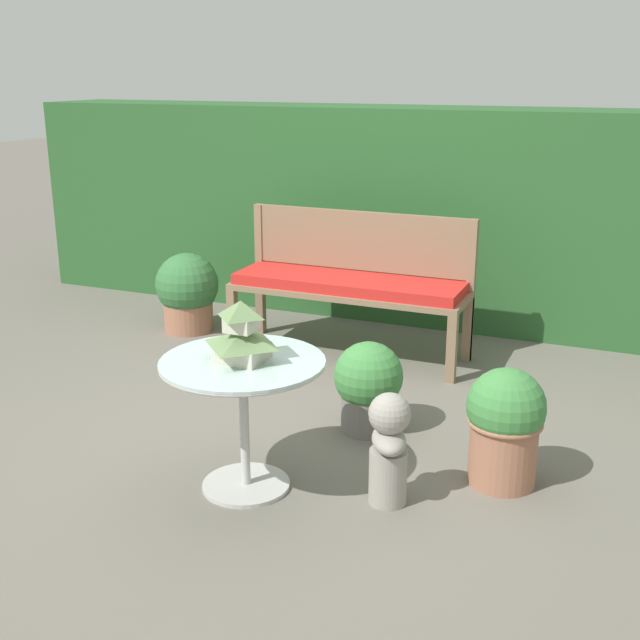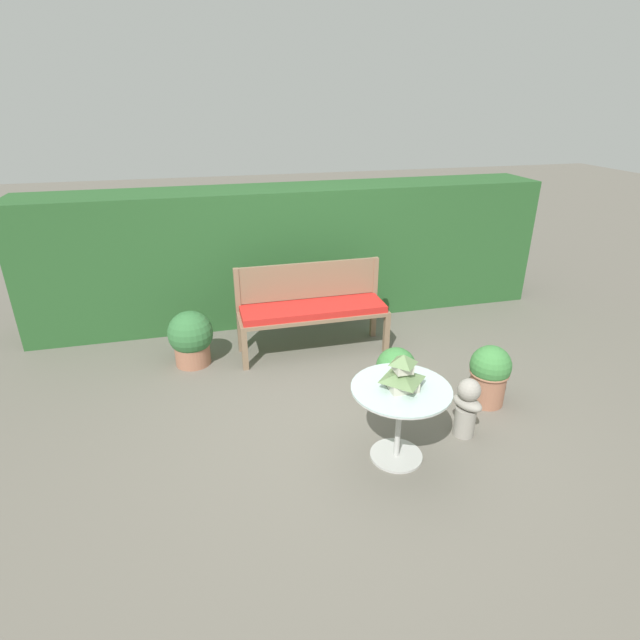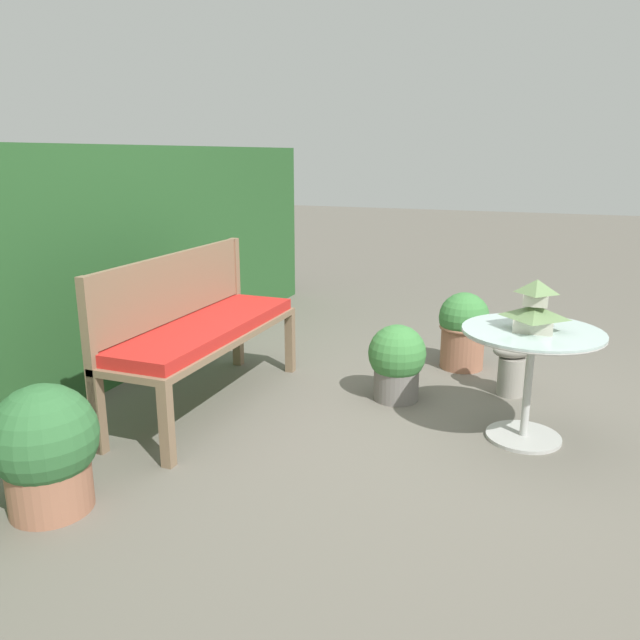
{
  "view_description": "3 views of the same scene",
  "coord_description": "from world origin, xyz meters",
  "px_view_note": "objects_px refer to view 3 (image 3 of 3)",
  "views": [
    {
      "loc": [
        1.86,
        -3.69,
        1.91
      ],
      "look_at": [
        0.08,
        0.51,
        0.48
      ],
      "focal_mm": 45.0,
      "sensor_mm": 36.0,
      "label": 1
    },
    {
      "loc": [
        -1.18,
        -3.63,
        2.65
      ],
      "look_at": [
        -0.12,
        0.56,
        0.69
      ],
      "focal_mm": 28.0,
      "sensor_mm": 36.0,
      "label": 2
    },
    {
      "loc": [
        -3.27,
        -0.77,
        1.58
      ],
      "look_at": [
        0.16,
        0.55,
        0.59
      ],
      "focal_mm": 35.0,
      "sensor_mm": 36.0,
      "label": 3
    }
  ],
  "objects_px": {
    "patio_table": "(531,354)",
    "potted_plant_bench_right": "(397,362)",
    "garden_bench": "(208,334)",
    "pagoda_birdhouse": "(535,309)",
    "potted_plant_path_edge": "(46,449)",
    "garden_bust": "(513,354)",
    "potted_plant_table_near": "(463,329)"
  },
  "relations": [
    {
      "from": "patio_table",
      "to": "potted_plant_bench_right",
      "type": "xyz_separation_m",
      "value": [
        0.32,
        0.83,
        -0.25
      ]
    },
    {
      "from": "garden_bench",
      "to": "potted_plant_bench_right",
      "type": "distance_m",
      "value": 1.23
    },
    {
      "from": "pagoda_birdhouse",
      "to": "potted_plant_path_edge",
      "type": "distance_m",
      "value": 2.54
    },
    {
      "from": "garden_bust",
      "to": "potted_plant_path_edge",
      "type": "height_order",
      "value": "potted_plant_path_edge"
    },
    {
      "from": "garden_bench",
      "to": "potted_plant_path_edge",
      "type": "bearing_deg",
      "value": 177.83
    },
    {
      "from": "patio_table",
      "to": "potted_plant_path_edge",
      "type": "height_order",
      "value": "patio_table"
    },
    {
      "from": "patio_table",
      "to": "garden_bust",
      "type": "xyz_separation_m",
      "value": [
        0.67,
        0.13,
        -0.22
      ]
    },
    {
      "from": "potted_plant_path_edge",
      "to": "pagoda_birdhouse",
      "type": "bearing_deg",
      "value": -51.94
    },
    {
      "from": "pagoda_birdhouse",
      "to": "potted_plant_table_near",
      "type": "bearing_deg",
      "value": 25.14
    },
    {
      "from": "garden_bench",
      "to": "potted_plant_bench_right",
      "type": "height_order",
      "value": "garden_bench"
    },
    {
      "from": "garden_bench",
      "to": "garden_bust",
      "type": "distance_m",
      "value": 2.01
    },
    {
      "from": "garden_bust",
      "to": "potted_plant_bench_right",
      "type": "bearing_deg",
      "value": -178.84
    },
    {
      "from": "pagoda_birdhouse",
      "to": "garden_bust",
      "type": "relative_size",
      "value": 0.52
    },
    {
      "from": "patio_table",
      "to": "garden_bust",
      "type": "distance_m",
      "value": 0.71
    },
    {
      "from": "potted_plant_table_near",
      "to": "potted_plant_bench_right",
      "type": "height_order",
      "value": "potted_plant_table_near"
    },
    {
      "from": "garden_bench",
      "to": "pagoda_birdhouse",
      "type": "xyz_separation_m",
      "value": [
        0.22,
        -1.92,
        0.28
      ]
    },
    {
      "from": "garden_bench",
      "to": "garden_bust",
      "type": "relative_size",
      "value": 3.04
    },
    {
      "from": "garden_bench",
      "to": "potted_plant_table_near",
      "type": "bearing_deg",
      "value": -46.3
    },
    {
      "from": "potted_plant_path_edge",
      "to": "potted_plant_bench_right",
      "type": "distance_m",
      "value": 2.18
    },
    {
      "from": "potted_plant_bench_right",
      "to": "garden_bench",
      "type": "bearing_deg",
      "value": 116.36
    },
    {
      "from": "pagoda_birdhouse",
      "to": "potted_plant_bench_right",
      "type": "relative_size",
      "value": 0.56
    },
    {
      "from": "pagoda_birdhouse",
      "to": "potted_plant_bench_right",
      "type": "height_order",
      "value": "pagoda_birdhouse"
    },
    {
      "from": "garden_bench",
      "to": "pagoda_birdhouse",
      "type": "bearing_deg",
      "value": -83.41
    },
    {
      "from": "garden_bench",
      "to": "pagoda_birdhouse",
      "type": "height_order",
      "value": "pagoda_birdhouse"
    },
    {
      "from": "garden_bench",
      "to": "potted_plant_table_near",
      "type": "height_order",
      "value": "potted_plant_table_near"
    },
    {
      "from": "pagoda_birdhouse",
      "to": "potted_plant_path_edge",
      "type": "height_order",
      "value": "pagoda_birdhouse"
    },
    {
      "from": "potted_plant_path_edge",
      "to": "potted_plant_table_near",
      "type": "relative_size",
      "value": 1.03
    },
    {
      "from": "garden_bench",
      "to": "pagoda_birdhouse",
      "type": "relative_size",
      "value": 5.8
    },
    {
      "from": "pagoda_birdhouse",
      "to": "potted_plant_table_near",
      "type": "height_order",
      "value": "pagoda_birdhouse"
    },
    {
      "from": "potted_plant_table_near",
      "to": "potted_plant_path_edge",
      "type": "bearing_deg",
      "value": 151.41
    },
    {
      "from": "patio_table",
      "to": "potted_plant_bench_right",
      "type": "bearing_deg",
      "value": 69.07
    },
    {
      "from": "pagoda_birdhouse",
      "to": "potted_plant_bench_right",
      "type": "bearing_deg",
      "value": 69.07
    }
  ]
}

